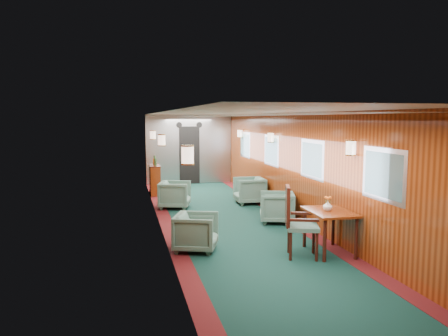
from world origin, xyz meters
The scene contains 12 objects.
room centered at (0.00, 0.00, 1.63)m, with size 12.00×12.10×2.40m.
bulkhead centered at (0.00, 5.91, 1.18)m, with size 2.98×0.17×2.39m.
windows_right centered at (1.49, 0.25, 1.45)m, with size 0.02×8.60×0.80m.
wall_sconces centered at (0.00, 0.57, 1.79)m, with size 2.97×7.97×0.25m.
dining_table centered at (1.14, -2.53, 0.61)m, with size 0.70×0.99×0.73m.
side_chair centered at (0.51, -2.59, 0.64)m, with size 0.65×0.67×1.18m.
credenza centered at (-1.34, 3.98, 0.45)m, with size 0.31×0.99×1.16m.
flower_vase centered at (1.11, -2.51, 0.81)m, with size 0.16×0.16×0.16m, color beige.
armchair_left_near centered at (-1.03, -1.89, 0.32)m, with size 0.69×0.71×0.65m, color #1C423B.
armchair_left_far centered at (-0.98, 1.78, 0.34)m, with size 0.73×0.76×0.69m, color #1C423B.
armchair_right_near centered at (1.02, -0.26, 0.34)m, with size 0.72×0.74×0.67m, color #1C423B.
armchair_right_far centered at (1.04, 1.94, 0.35)m, with size 0.75×0.77×0.70m, color #1C423B.
Camera 1 is at (-2.21, -9.16, 2.28)m, focal length 35.00 mm.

